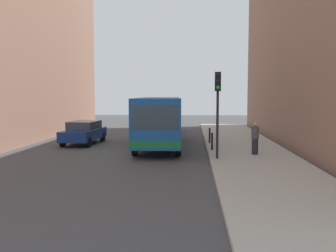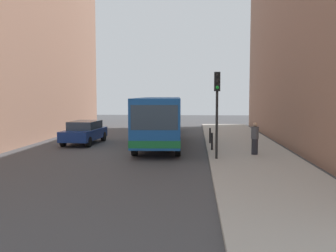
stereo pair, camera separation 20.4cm
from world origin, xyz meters
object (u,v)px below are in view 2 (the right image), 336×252
bus (160,118)px  car_beside_bus (85,132)px  car_behind_bus (167,123)px  bollard_mid (210,136)px  pedestrian_near_signal (255,139)px  bollard_near (212,141)px  traffic_light (217,99)px

bus → car_beside_bus: size_ratio=2.48×
car_behind_bus → bollard_mid: (3.37, -8.82, -0.16)m
car_behind_bus → pedestrian_near_signal: (5.48, -13.26, 0.18)m
car_behind_bus → bollard_near: bearing=103.2°
traffic_light → bollard_mid: 6.35m
car_behind_bus → bollard_mid: bearing=108.3°
car_beside_bus → bus: bearing=176.4°
bus → bollard_near: (3.14, -2.65, -1.10)m
car_beside_bus → bollard_near: 8.75m
bus → pedestrian_near_signal: size_ratio=6.80×
bollard_near → pedestrian_near_signal: (2.11, -1.42, 0.34)m
car_behind_bus → car_beside_bus: bearing=58.4°
pedestrian_near_signal → bollard_near: bearing=-11.5°
bus → bollard_near: size_ratio=11.72×
car_beside_bus → pedestrian_near_signal: bearing=158.7°
car_beside_bus → pedestrian_near_signal: pedestrian_near_signal is taller
bollard_mid → bus: bearing=-173.2°
car_beside_bus → bollard_near: size_ratio=4.73×
car_behind_bus → pedestrian_near_signal: pedestrian_near_signal is taller
bus → car_beside_bus: 5.11m
bus → pedestrian_near_signal: bus is taller
car_beside_bus → traffic_light: bearing=146.6°
car_beside_bus → traffic_light: traffic_light is taller
traffic_light → bollard_mid: traffic_light is taller
bollard_mid → pedestrian_near_signal: size_ratio=0.58×
traffic_light → pedestrian_near_signal: traffic_light is taller
pedestrian_near_signal → car_beside_bus: bearing=-2.0°
pedestrian_near_signal → car_behind_bus: bearing=-45.0°
bollard_near → pedestrian_near_signal: pedestrian_near_signal is taller
bus → bollard_mid: bearing=-176.0°
bollard_mid → pedestrian_near_signal: bearing=-64.6°
car_behind_bus → traffic_light: traffic_light is taller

